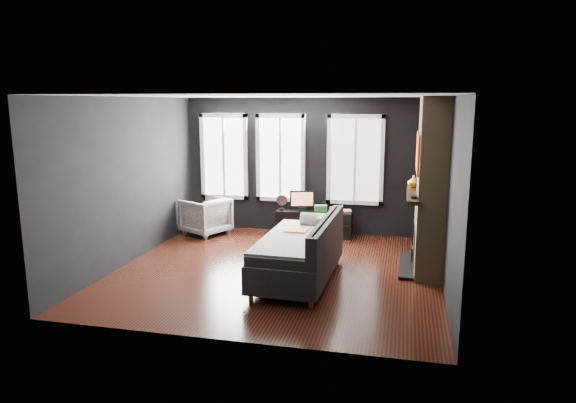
% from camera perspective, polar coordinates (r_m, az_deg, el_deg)
% --- Properties ---
extents(floor, '(5.00, 5.00, 0.00)m').
position_cam_1_polar(floor, '(8.20, -1.16, -7.58)').
color(floor, black).
rests_on(floor, ground).
extents(ceiling, '(5.00, 5.00, 0.00)m').
position_cam_1_polar(ceiling, '(7.77, -1.24, 11.64)').
color(ceiling, white).
rests_on(ceiling, ground).
extents(wall_back, '(5.00, 0.02, 2.70)m').
position_cam_1_polar(wall_back, '(10.29, 2.20, 3.96)').
color(wall_back, black).
rests_on(wall_back, ground).
extents(wall_left, '(0.02, 5.00, 2.70)m').
position_cam_1_polar(wall_left, '(8.82, -17.18, 2.27)').
color(wall_left, black).
rests_on(wall_left, ground).
extents(wall_right, '(0.02, 5.00, 2.70)m').
position_cam_1_polar(wall_right, '(7.67, 17.24, 1.01)').
color(wall_right, black).
rests_on(wall_right, ground).
extents(windows, '(4.00, 0.16, 1.76)m').
position_cam_1_polar(windows, '(10.27, -0.31, 9.72)').
color(windows, white).
rests_on(windows, wall_back).
extents(fireplace, '(0.70, 1.62, 2.70)m').
position_cam_1_polar(fireplace, '(8.24, 15.57, 1.78)').
color(fireplace, '#93724C').
rests_on(fireplace, floor).
extents(sofa, '(1.17, 2.25, 0.95)m').
position_cam_1_polar(sofa, '(7.64, 1.15, -5.25)').
color(sofa, black).
rests_on(sofa, floor).
extents(stripe_pillow, '(0.09, 0.39, 0.39)m').
position_cam_1_polar(stripe_pillow, '(8.00, 3.68, -2.96)').
color(stripe_pillow, gray).
rests_on(stripe_pillow, sofa).
extents(armchair, '(1.01, 1.03, 0.81)m').
position_cam_1_polar(armchair, '(10.38, -9.16, -1.40)').
color(armchair, white).
rests_on(armchair, floor).
extents(media_console, '(1.49, 0.50, 0.51)m').
position_cam_1_polar(media_console, '(10.17, 2.95, -2.41)').
color(media_console, black).
rests_on(media_console, floor).
extents(monitor, '(0.50, 0.24, 0.44)m').
position_cam_1_polar(monitor, '(10.13, 1.57, 0.30)').
color(monitor, black).
rests_on(monitor, media_console).
extents(desk_fan, '(0.25, 0.25, 0.31)m').
position_cam_1_polar(desk_fan, '(10.17, -0.67, -0.03)').
color(desk_fan, '#9E9E9E').
rests_on(desk_fan, media_console).
extents(mug, '(0.13, 0.11, 0.13)m').
position_cam_1_polar(mug, '(9.99, 5.01, -0.80)').
color(mug, orange).
rests_on(mug, media_console).
extents(book, '(0.16, 0.06, 0.22)m').
position_cam_1_polar(book, '(10.11, 6.14, -0.44)').
color(book, beige).
rests_on(book, media_console).
extents(storage_box, '(0.27, 0.20, 0.13)m').
position_cam_1_polar(storage_box, '(10.00, 3.66, -0.78)').
color(storage_box, '#2B7037').
rests_on(storage_box, media_console).
extents(mantel_vase, '(0.24, 0.25, 0.19)m').
position_cam_1_polar(mantel_vase, '(8.68, 13.79, 2.17)').
color(mantel_vase, gold).
rests_on(mantel_vase, fireplace).
extents(mantel_clock, '(0.13, 0.13, 0.04)m').
position_cam_1_polar(mantel_clock, '(7.71, 13.84, 0.48)').
color(mantel_clock, black).
rests_on(mantel_clock, fireplace).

